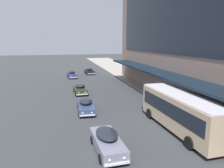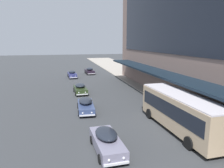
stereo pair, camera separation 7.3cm
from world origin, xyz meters
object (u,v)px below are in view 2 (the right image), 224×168
object	(u,v)px
sedan_lead_near	(72,74)
fire_hydrant	(218,128)
sedan_trailing_near	(107,141)
transit_bus_kerbside_front	(181,110)
sedan_oncoming_rear	(86,105)
pedestrian_at_kerb	(196,110)
sedan_lead_mid	(80,89)
sedan_second_mid	(90,71)

from	to	relation	value
sedan_lead_near	fire_hydrant	size ratio (longest dim) A/B	6.59
fire_hydrant	sedan_trailing_near	bearing A→B (deg)	-176.37
transit_bus_kerbside_front	sedan_oncoming_rear	world-z (taller)	transit_bus_kerbside_front
transit_bus_kerbside_front	sedan_lead_near	distance (m)	31.83
fire_hydrant	pedestrian_at_kerb	bearing A→B (deg)	91.76
pedestrian_at_kerb	sedan_lead_near	bearing A→B (deg)	109.28
sedan_oncoming_rear	sedan_lead_mid	bearing A→B (deg)	88.45
transit_bus_kerbside_front	sedan_lead_near	size ratio (longest dim) A/B	2.30
sedan_trailing_near	fire_hydrant	distance (m)	9.88
sedan_lead_mid	sedan_trailing_near	size ratio (longest dim) A/B	0.90
sedan_second_mid	fire_hydrant	xyz separation A→B (m)	(5.94, -36.70, -0.28)
sedan_oncoming_rear	pedestrian_at_kerb	xyz separation A→B (m)	(10.16, -5.72, 0.43)
sedan_lead_near	fire_hydrant	distance (m)	33.96
pedestrian_at_kerb	fire_hydrant	size ratio (longest dim) A/B	2.65
transit_bus_kerbside_front	sedan_lead_near	xyz separation A→B (m)	(-7.58, 30.89, -1.12)
fire_hydrant	sedan_lead_near	bearing A→B (deg)	107.74
sedan_lead_mid	sedan_oncoming_rear	xyz separation A→B (m)	(-0.24, -8.74, -0.00)
sedan_second_mid	fire_hydrant	world-z (taller)	sedan_second_mid
sedan_trailing_near	fire_hydrant	xyz separation A→B (m)	(9.86, 0.63, -0.27)
pedestrian_at_kerb	sedan_second_mid	bearing A→B (deg)	99.85
pedestrian_at_kerb	sedan_lead_mid	bearing A→B (deg)	124.44
transit_bus_kerbside_front	fire_hydrant	distance (m)	3.42
transit_bus_kerbside_front	sedan_second_mid	distance (m)	35.42
sedan_lead_near	fire_hydrant	xyz separation A→B (m)	(10.35, -32.34, -0.28)
sedan_second_mid	sedan_lead_near	xyz separation A→B (m)	(-4.41, -4.36, -0.01)
sedan_second_mid	sedan_lead_near	bearing A→B (deg)	-135.30
sedan_lead_mid	pedestrian_at_kerb	xyz separation A→B (m)	(9.92, -14.47, 0.43)
transit_bus_kerbside_front	sedan_lead_near	bearing A→B (deg)	103.79
sedan_trailing_near	pedestrian_at_kerb	xyz separation A→B (m)	(9.76, 3.65, 0.41)
sedan_trailing_near	sedan_second_mid	size ratio (longest dim) A/B	1.09
sedan_second_mid	sedan_oncoming_rear	bearing A→B (deg)	-98.77
sedan_oncoming_rear	pedestrian_at_kerb	distance (m)	11.67
sedan_lead_near	fire_hydrant	world-z (taller)	sedan_lead_near
sedan_oncoming_rear	sedan_second_mid	distance (m)	28.28
sedan_trailing_near	pedestrian_at_kerb	distance (m)	10.43
sedan_lead_mid	fire_hydrant	xyz separation A→B (m)	(10.02, -17.50, -0.25)
sedan_lead_near	sedan_lead_mid	bearing A→B (deg)	-88.72
sedan_oncoming_rear	sedan_second_mid	world-z (taller)	sedan_second_mid
sedan_lead_mid	sedan_second_mid	xyz separation A→B (m)	(4.08, 19.21, 0.03)
sedan_second_mid	pedestrian_at_kerb	bearing A→B (deg)	-80.15
transit_bus_kerbside_front	sedan_lead_near	world-z (taller)	transit_bus_kerbside_front
fire_hydrant	sedan_lead_mid	bearing A→B (deg)	119.79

